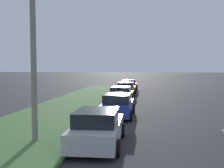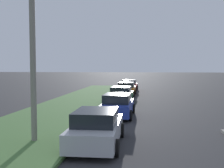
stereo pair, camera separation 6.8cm
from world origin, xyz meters
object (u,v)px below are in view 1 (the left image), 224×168
at_px(parked_car_blue, 118,105).
at_px(parked_car_green, 121,95).
at_px(parked_car_red, 129,85).
at_px(streetlight, 41,37).
at_px(parked_car_silver, 97,128).
at_px(parked_car_orange, 126,89).

xyz_separation_m(parked_car_blue, parked_car_green, (6.24, 0.33, 0.00)).
xyz_separation_m(parked_car_red, streetlight, (-25.07, 2.14, 3.67)).
xyz_separation_m(parked_car_silver, streetlight, (-0.01, 2.29, 3.67)).
height_order(parked_car_blue, streetlight, streetlight).
bearing_deg(parked_car_green, parked_car_blue, -175.35).
distance_m(parked_car_orange, parked_car_red, 5.70).
distance_m(parked_car_silver, parked_car_orange, 19.37).
xyz_separation_m(parked_car_blue, streetlight, (-6.47, 2.47, 3.67)).
bearing_deg(parked_car_silver, parked_car_red, -0.64).
height_order(parked_car_silver, streetlight, streetlight).
bearing_deg(parked_car_blue, parked_car_orange, 2.55).
relative_size(parked_car_silver, parked_car_orange, 1.00).
xyz_separation_m(parked_car_green, streetlight, (-12.71, 2.14, 3.67)).
bearing_deg(parked_car_orange, parked_car_green, -178.66).
bearing_deg(streetlight, parked_car_silver, -89.84).
xyz_separation_m(parked_car_orange, streetlight, (-19.37, 2.14, 3.67)).
relative_size(parked_car_orange, parked_car_red, 1.00).
xyz_separation_m(parked_car_green, parked_car_red, (12.36, 0.00, 0.00)).
xyz_separation_m(parked_car_green, parked_car_orange, (6.66, 0.01, 0.00)).
height_order(parked_car_red, streetlight, streetlight).
bearing_deg(parked_car_red, parked_car_silver, -177.79).
distance_m(parked_car_blue, streetlight, 7.84).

